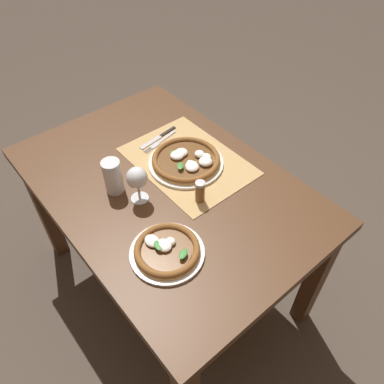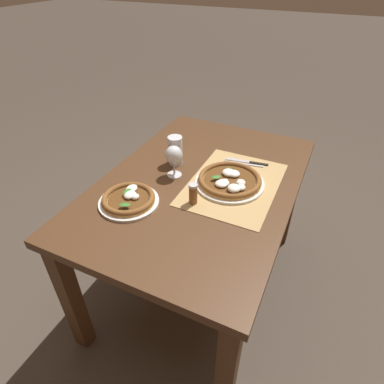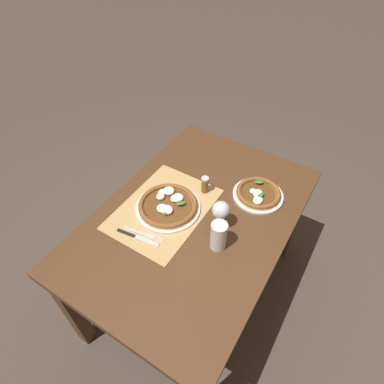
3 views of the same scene
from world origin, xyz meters
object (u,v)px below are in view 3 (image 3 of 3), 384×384
Objects in this scene: pizza_near at (168,205)px; knife at (138,238)px; pint_glass at (219,236)px; pepper_shaker at (205,185)px; wine_glass at (221,211)px; pizza_far at (258,194)px; fork at (144,234)px.

pizza_near is 1.47× the size of knife.
pepper_shaker is at bearing -139.89° from pint_glass.
wine_glass is 0.39m from knife.
wine_glass reaches higher than pizza_near.
pint_glass is 1.49× the size of pepper_shaker.
pepper_shaker is at bearing 165.47° from knife.
pizza_far is 0.38m from pint_glass.
pizza_far reaches higher than knife.
pizza_near is 2.19× the size of pint_glass.
pepper_shaker is (0.11, -0.25, 0.03)m from pizza_far.
knife is 0.43m from pepper_shaker.
fork is (0.13, -0.31, -0.06)m from pint_glass.
pizza_near is 0.46m from pizza_far.
pizza_far is 1.76× the size of pint_glass.
pizza_far is 1.19× the size of knife.
pint_glass is at bearing -4.38° from pizza_far.
pizza_near is 0.19m from fork.
fork is 0.03m from knife.
pizza_far is at bearing 132.16° from pizza_near.
pizza_near is 0.28m from wine_glass.
pizza_near is 0.22m from pepper_shaker.
pizza_near is at bearing -101.78° from pint_glass.
pizza_far is at bearing 164.53° from wine_glass.
knife is (0.26, -0.28, -0.10)m from wine_glass.
knife is (0.16, -0.33, -0.06)m from pint_glass.
pint_glass reaches higher than pizza_far.
pizza_near is 1.24× the size of pizza_far.
pizza_far is at bearing 146.21° from knife.
pizza_near is 0.32m from pint_glass.
knife is (0.22, -0.01, -0.02)m from pizza_near.
pint_glass is at bearing 40.11° from pepper_shaker.
pepper_shaker is at bearing 154.21° from pizza_near.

